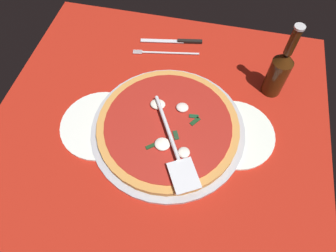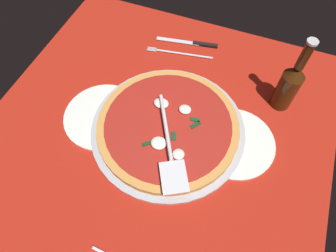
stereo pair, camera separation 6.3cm
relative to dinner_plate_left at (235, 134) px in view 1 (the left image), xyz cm
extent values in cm
cube|color=#A91F12|center=(20.91, 3.41, -1.00)|extent=(92.58, 92.58, 0.80)
cube|color=silver|center=(-22.07, -32.96, -0.55)|extent=(6.61, 6.61, 0.10)
cube|color=silver|center=(-22.07, -19.74, -0.55)|extent=(6.61, 6.61, 0.10)
cube|color=silver|center=(-22.07, -6.51, -0.55)|extent=(6.61, 6.61, 0.10)
cube|color=silver|center=(-22.07, 6.72, -0.55)|extent=(6.61, 6.61, 0.10)
cube|color=silver|center=(-22.07, 19.94, -0.55)|extent=(6.61, 6.61, 0.10)
cube|color=silver|center=(-15.46, -39.57, -0.55)|extent=(6.61, 6.61, 0.10)
cube|color=silver|center=(-15.46, -26.35, -0.55)|extent=(6.61, 6.61, 0.10)
cube|color=silver|center=(-15.46, -13.12, -0.55)|extent=(6.61, 6.61, 0.10)
cube|color=silver|center=(-15.46, 0.10, -0.55)|extent=(6.61, 6.61, 0.10)
cube|color=silver|center=(-15.46, 13.33, -0.55)|extent=(6.61, 6.61, 0.10)
cube|color=silver|center=(-15.46, 26.55, -0.55)|extent=(6.61, 6.61, 0.10)
cube|color=silver|center=(-8.85, -32.96, -0.55)|extent=(6.61, 6.61, 0.10)
cube|color=silver|center=(-8.85, -19.74, -0.55)|extent=(6.61, 6.61, 0.10)
cube|color=silver|center=(-8.85, -6.51, -0.55)|extent=(6.61, 6.61, 0.10)
cube|color=silver|center=(-8.85, 6.72, -0.55)|extent=(6.61, 6.61, 0.10)
cube|color=silver|center=(-8.85, 19.94, -0.55)|extent=(6.61, 6.61, 0.10)
cube|color=silver|center=(-2.24, -39.57, -0.55)|extent=(6.61, 6.61, 0.10)
cube|color=silver|center=(-2.24, -26.35, -0.55)|extent=(6.61, 6.61, 0.10)
cube|color=silver|center=(-2.24, -13.12, -0.55)|extent=(6.61, 6.61, 0.10)
cube|color=silver|center=(-2.24, 0.10, -0.55)|extent=(6.61, 6.61, 0.10)
cube|color=silver|center=(-2.24, 13.33, -0.55)|extent=(6.61, 6.61, 0.10)
cube|color=silver|center=(-2.24, 26.55, -0.55)|extent=(6.61, 6.61, 0.10)
cube|color=silver|center=(4.38, -32.96, -0.55)|extent=(6.61, 6.61, 0.10)
cube|color=silver|center=(4.38, -19.74, -0.55)|extent=(6.61, 6.61, 0.10)
cube|color=silver|center=(4.38, -6.51, -0.55)|extent=(6.61, 6.61, 0.10)
cube|color=silver|center=(4.38, 6.72, -0.55)|extent=(6.61, 6.61, 0.10)
cube|color=silver|center=(4.38, 19.94, -0.55)|extent=(6.61, 6.61, 0.10)
cube|color=silver|center=(10.99, -39.57, -0.55)|extent=(6.61, 6.61, 0.10)
cube|color=silver|center=(10.99, -26.35, -0.55)|extent=(6.61, 6.61, 0.10)
cube|color=silver|center=(10.99, -13.12, -0.55)|extent=(6.61, 6.61, 0.10)
cube|color=silver|center=(10.99, 0.10, -0.55)|extent=(6.61, 6.61, 0.10)
cube|color=silver|center=(10.99, 13.33, -0.55)|extent=(6.61, 6.61, 0.10)
cube|color=silver|center=(10.99, 26.55, -0.55)|extent=(6.61, 6.61, 0.10)
cube|color=silver|center=(17.60, -32.96, -0.55)|extent=(6.61, 6.61, 0.10)
cube|color=silver|center=(17.60, -19.74, -0.55)|extent=(6.61, 6.61, 0.10)
cube|color=silver|center=(17.60, -6.51, -0.55)|extent=(6.61, 6.61, 0.10)
cube|color=silver|center=(17.60, 6.72, -0.55)|extent=(6.61, 6.61, 0.10)
cube|color=silver|center=(17.60, 19.94, -0.55)|extent=(6.61, 6.61, 0.10)
cube|color=silver|center=(17.60, 33.17, -0.55)|extent=(6.61, 6.61, 0.10)
cube|color=silver|center=(24.21, -39.57, -0.55)|extent=(6.61, 6.61, 0.10)
cube|color=silver|center=(24.21, -26.35, -0.55)|extent=(6.61, 6.61, 0.10)
cube|color=silver|center=(24.21, -13.12, -0.55)|extent=(6.61, 6.61, 0.10)
cube|color=silver|center=(24.21, 0.10, -0.55)|extent=(6.61, 6.61, 0.10)
cube|color=silver|center=(24.21, 13.33, -0.55)|extent=(6.61, 6.61, 0.10)
cube|color=silver|center=(24.21, 26.55, -0.55)|extent=(6.61, 6.61, 0.10)
cube|color=silver|center=(30.83, -32.96, -0.55)|extent=(6.61, 6.61, 0.10)
cube|color=silver|center=(30.83, -19.74, -0.55)|extent=(6.61, 6.61, 0.10)
cube|color=silver|center=(30.83, -6.51, -0.55)|extent=(6.61, 6.61, 0.10)
cube|color=silver|center=(30.83, 6.72, -0.55)|extent=(6.61, 6.61, 0.10)
cube|color=silver|center=(30.83, 19.94, -0.55)|extent=(6.61, 6.61, 0.10)
cube|color=silver|center=(30.83, 33.17, -0.55)|extent=(6.61, 6.61, 0.10)
cube|color=silver|center=(37.44, -39.57, -0.55)|extent=(6.61, 6.61, 0.10)
cube|color=silver|center=(37.44, -26.35, -0.55)|extent=(6.61, 6.61, 0.10)
cube|color=silver|center=(37.44, -13.12, -0.55)|extent=(6.61, 6.61, 0.10)
cube|color=silver|center=(37.44, 0.10, -0.55)|extent=(6.61, 6.61, 0.10)
cube|color=silver|center=(37.44, 13.33, -0.55)|extent=(6.61, 6.61, 0.10)
cube|color=silver|center=(37.44, 26.55, -0.55)|extent=(6.61, 6.61, 0.10)
cube|color=silver|center=(44.05, -32.96, -0.55)|extent=(6.61, 6.61, 0.10)
cube|color=silver|center=(44.05, -19.74, -0.55)|extent=(6.61, 6.61, 0.10)
cube|color=silver|center=(44.05, -6.51, -0.55)|extent=(6.61, 6.61, 0.10)
cube|color=silver|center=(44.05, 6.72, -0.55)|extent=(6.61, 6.61, 0.10)
cube|color=silver|center=(44.05, 19.94, -0.55)|extent=(6.61, 6.61, 0.10)
cube|color=silver|center=(44.05, 33.17, -0.55)|extent=(6.61, 6.61, 0.10)
cube|color=silver|center=(50.66, -39.57, -0.55)|extent=(6.61, 6.61, 0.10)
cube|color=silver|center=(50.66, -26.35, -0.55)|extent=(6.61, 6.61, 0.10)
cube|color=silver|center=(50.66, -13.12, -0.55)|extent=(6.61, 6.61, 0.10)
cube|color=silver|center=(50.66, 0.10, -0.55)|extent=(6.61, 6.61, 0.10)
cube|color=silver|center=(50.66, 13.33, -0.55)|extent=(6.61, 6.61, 0.10)
cube|color=silver|center=(50.66, 26.55, -0.55)|extent=(6.61, 6.61, 0.10)
cube|color=silver|center=(57.28, -32.96, -0.55)|extent=(6.61, 6.61, 0.10)
cube|color=silver|center=(57.28, -19.74, -0.55)|extent=(6.61, 6.61, 0.10)
cube|color=silver|center=(57.28, -6.51, -0.55)|extent=(6.61, 6.61, 0.10)
cube|color=silver|center=(57.28, 6.72, -0.55)|extent=(6.61, 6.61, 0.10)
cube|color=silver|center=(57.28, 19.94, -0.55)|extent=(6.61, 6.61, 0.10)
cube|color=silver|center=(63.89, -39.57, -0.55)|extent=(6.61, 6.61, 0.10)
cube|color=silver|center=(63.89, -26.35, -0.55)|extent=(6.61, 6.61, 0.10)
cube|color=silver|center=(63.89, -13.12, -0.55)|extent=(6.61, 6.61, 0.10)
cube|color=silver|center=(63.89, 0.10, -0.55)|extent=(6.61, 6.61, 0.10)
cylinder|color=#ABADB6|center=(18.00, 2.65, 0.17)|extent=(41.71, 41.71, 1.34)
cylinder|color=white|center=(0.00, 0.00, 0.00)|extent=(21.39, 21.39, 1.00)
cylinder|color=white|center=(36.49, 5.21, 0.00)|extent=(22.01, 22.01, 1.00)
cylinder|color=#D08C42|center=(18.00, 2.65, 1.74)|extent=(38.12, 38.12, 1.78)
cylinder|color=#A32118|center=(18.00, 2.65, 2.78)|extent=(34.06, 34.06, 0.30)
ellipsoid|color=white|center=(18.01, 9.15, 3.54)|extent=(4.00, 3.71, 1.23)
ellipsoid|color=silver|center=(12.27, 10.24, 3.49)|extent=(3.05, 3.03, 1.12)
ellipsoid|color=white|center=(22.02, -2.52, 3.59)|extent=(4.15, 3.40, 1.33)
ellipsoid|color=white|center=(15.25, -2.99, 3.54)|extent=(3.36, 3.06, 1.22)
cube|color=#16391A|center=(20.48, 10.24, 3.08)|extent=(2.48, 2.27, 0.30)
cube|color=#173C1D|center=(11.13, 0.39, 3.08)|extent=(2.70, 3.16, 0.30)
cube|color=#154326|center=(11.72, -1.13, 3.08)|extent=(2.67, 1.37, 0.30)
cube|color=#1C3B23|center=(15.25, 5.64, 3.08)|extent=(2.17, 2.86, 0.30)
cube|color=silver|center=(11.08, 16.56, 4.40)|extent=(9.42, 10.15, 0.30)
cylinder|color=silver|center=(17.90, 4.49, 4.75)|extent=(10.51, 17.54, 1.00)
cube|color=white|center=(23.85, -28.08, -0.20)|extent=(20.56, 14.97, 0.60)
cube|color=silver|center=(23.38, -25.45, 0.23)|extent=(18.23, 3.80, 0.25)
cube|color=silver|center=(34.03, -24.23, 0.23)|extent=(2.99, 0.74, 0.25)
cube|color=silver|center=(33.96, -23.80, 0.23)|extent=(2.99, 0.74, 0.25)
cube|color=silver|center=(33.88, -23.37, 0.23)|extent=(2.99, 0.74, 0.25)
cube|color=silver|center=(33.80, -22.93, 0.23)|extent=(2.99, 0.74, 0.25)
cube|color=black|center=(18.27, -31.78, 0.50)|extent=(8.27, 2.61, 0.80)
cube|color=silver|center=(27.33, -30.18, 0.23)|extent=(14.34, 3.87, 0.25)
cylinder|color=#3B1D09|center=(-8.73, -17.45, 5.58)|extent=(5.70, 5.70, 12.17)
cone|color=#3B1D09|center=(-8.73, -17.45, 13.29)|extent=(5.70, 5.70, 3.25)
cylinder|color=#3B1D09|center=(-8.73, -17.45, 18.88)|extent=(2.32, 2.32, 7.93)
cylinder|color=#B7B7BC|center=(-8.73, -17.45, 23.15)|extent=(2.67, 2.67, 0.60)
camera|label=1|loc=(8.99, 43.00, 69.98)|focal=31.82mm
camera|label=2|loc=(2.94, 41.15, 69.98)|focal=31.82mm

